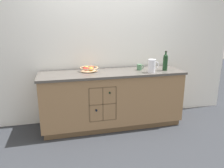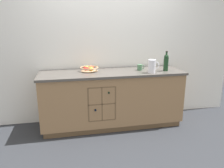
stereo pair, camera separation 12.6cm
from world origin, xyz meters
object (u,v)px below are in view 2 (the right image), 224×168
white_pitcher (152,66)px  fruit_bowl (89,69)px  ceramic_mug (140,67)px  standing_wine_bottle (166,62)px

white_pitcher → fruit_bowl: bearing=161.9°
fruit_bowl → white_pitcher: 0.98m
ceramic_mug → standing_wine_bottle: size_ratio=0.37×
ceramic_mug → standing_wine_bottle: 0.42m
fruit_bowl → ceramic_mug: (0.81, -0.08, 0.00)m
fruit_bowl → white_pitcher: white_pitcher is taller
white_pitcher → standing_wine_bottle: size_ratio=0.65×
ceramic_mug → standing_wine_bottle: standing_wine_bottle is taller
fruit_bowl → white_pitcher: bearing=-18.1°
fruit_bowl → ceramic_mug: size_ratio=2.51×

